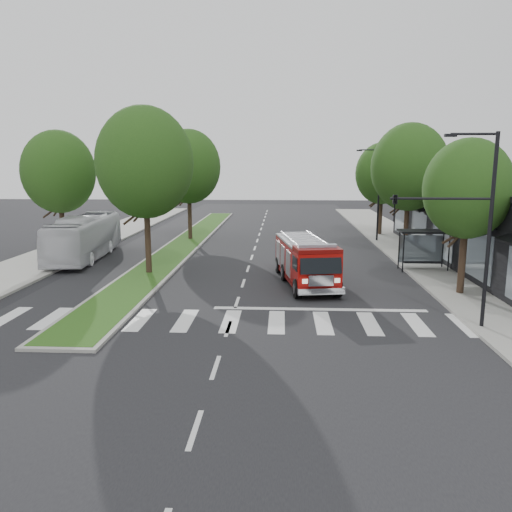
{
  "coord_description": "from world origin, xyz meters",
  "views": [
    {
      "loc": [
        2.2,
        -23.75,
        6.79
      ],
      "look_at": [
        0.79,
        2.95,
        1.8
      ],
      "focal_mm": 35.0,
      "sensor_mm": 36.0,
      "label": 1
    }
  ],
  "objects": [
    {
      "name": "sidewalk_left",
      "position": [
        -14.5,
        10.0,
        0.07
      ],
      "size": [
        5.0,
        80.0,
        0.15
      ],
      "primitive_type": "cube",
      "color": "gray",
      "rests_on": "ground"
    },
    {
      "name": "tree_right_mid",
      "position": [
        11.5,
        14.0,
        6.49
      ],
      "size": [
        5.6,
        5.6,
        9.72
      ],
      "color": "black",
      "rests_on": "ground"
    },
    {
      "name": "ground",
      "position": [
        0.0,
        0.0,
        0.0
      ],
      "size": [
        140.0,
        140.0,
        0.0
      ],
      "primitive_type": "plane",
      "color": "black",
      "rests_on": "ground"
    },
    {
      "name": "tree_left_mid",
      "position": [
        -14.0,
        12.0,
        6.16
      ],
      "size": [
        5.2,
        5.2,
        9.16
      ],
      "color": "black",
      "rests_on": "ground"
    },
    {
      "name": "sidewalk_right",
      "position": [
        12.5,
        10.0,
        0.07
      ],
      "size": [
        5.0,
        80.0,
        0.15
      ],
      "primitive_type": "cube",
      "color": "gray",
      "rests_on": "ground"
    },
    {
      "name": "streetlight_right_near",
      "position": [
        9.61,
        -3.5,
        4.67
      ],
      "size": [
        4.08,
        0.22,
        8.0
      ],
      "color": "black",
      "rests_on": "ground"
    },
    {
      "name": "streetlight_right_far",
      "position": [
        10.35,
        20.0,
        4.48
      ],
      "size": [
        2.11,
        0.2,
        8.0
      ],
      "color": "black",
      "rests_on": "ground"
    },
    {
      "name": "tree_right_near",
      "position": [
        11.5,
        2.0,
        5.51
      ],
      "size": [
        4.4,
        4.4,
        8.05
      ],
      "color": "black",
      "rests_on": "ground"
    },
    {
      "name": "city_bus",
      "position": [
        -12.0,
        11.11,
        1.55
      ],
      "size": [
        3.59,
        11.29,
        3.09
      ],
      "primitive_type": "imported",
      "rotation": [
        0.0,
        0.0,
        0.09
      ],
      "color": "silver",
      "rests_on": "ground"
    },
    {
      "name": "fire_engine",
      "position": [
        3.54,
        4.14,
        1.3
      ],
      "size": [
        3.59,
        8.12,
        2.72
      ],
      "rotation": [
        0.0,
        0.0,
        0.17
      ],
      "color": "#5E0705",
      "rests_on": "ground"
    },
    {
      "name": "storefront_row",
      "position": [
        17.0,
        10.0,
        2.5
      ],
      "size": [
        8.0,
        30.0,
        5.0
      ],
      "primitive_type": "cube",
      "color": "black",
      "rests_on": "ground"
    },
    {
      "name": "bus_shelter",
      "position": [
        11.2,
        8.15,
        2.04
      ],
      "size": [
        3.2,
        1.6,
        2.61
      ],
      "color": "black",
      "rests_on": "ground"
    },
    {
      "name": "tree_median_near",
      "position": [
        -6.0,
        6.0,
        6.81
      ],
      "size": [
        5.8,
        5.8,
        10.16
      ],
      "color": "black",
      "rests_on": "ground"
    },
    {
      "name": "median",
      "position": [
        -6.0,
        18.0,
        0.08
      ],
      "size": [
        3.0,
        50.0,
        0.15
      ],
      "color": "gray",
      "rests_on": "ground"
    },
    {
      "name": "tree_median_far",
      "position": [
        -6.0,
        20.0,
        6.49
      ],
      "size": [
        5.6,
        5.6,
        9.72
      ],
      "color": "black",
      "rests_on": "ground"
    },
    {
      "name": "tree_right_far",
      "position": [
        11.5,
        24.0,
        5.84
      ],
      "size": [
        5.0,
        5.0,
        8.73
      ],
      "color": "black",
      "rests_on": "ground"
    }
  ]
}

